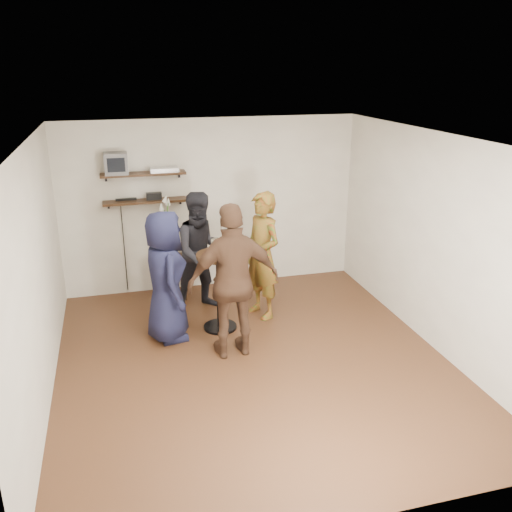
% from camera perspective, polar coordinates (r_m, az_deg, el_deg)
% --- Properties ---
extents(room, '(4.58, 5.08, 2.68)m').
position_cam_1_polar(room, '(5.98, -0.27, -0.28)').
color(room, '#3F2514').
rests_on(room, ground).
extents(shelf_upper, '(1.20, 0.25, 0.04)m').
position_cam_1_polar(shelf_upper, '(7.96, -11.78, 8.47)').
color(shelf_upper, black).
rests_on(shelf_upper, room).
extents(shelf_lower, '(1.20, 0.25, 0.04)m').
position_cam_1_polar(shelf_lower, '(8.05, -11.59, 5.67)').
color(shelf_lower, black).
rests_on(shelf_lower, room).
extents(crt_monitor, '(0.32, 0.30, 0.30)m').
position_cam_1_polar(crt_monitor, '(7.92, -14.54, 9.43)').
color(crt_monitor, '#59595B').
rests_on(crt_monitor, shelf_upper).
extents(dvd_deck, '(0.40, 0.24, 0.06)m').
position_cam_1_polar(dvd_deck, '(7.98, -9.65, 8.96)').
color(dvd_deck, silver).
rests_on(dvd_deck, shelf_upper).
extents(radio, '(0.22, 0.10, 0.10)m').
position_cam_1_polar(radio, '(8.04, -10.69, 6.21)').
color(radio, black).
rests_on(radio, shelf_lower).
extents(power_strip, '(0.30, 0.05, 0.03)m').
position_cam_1_polar(power_strip, '(8.08, -13.52, 5.82)').
color(power_strip, black).
rests_on(power_strip, shelf_lower).
extents(side_table, '(0.58, 0.58, 0.61)m').
position_cam_1_polar(side_table, '(8.15, -9.14, -0.91)').
color(side_table, black).
rests_on(side_table, room).
extents(vase_lilies, '(0.19, 0.20, 0.98)m').
position_cam_1_polar(vase_lilies, '(8.02, -9.31, 1.84)').
color(vase_lilies, white).
rests_on(vase_lilies, side_table).
extents(drinks_table, '(0.57, 0.57, 1.05)m').
position_cam_1_polar(drinks_table, '(7.03, -3.90, -2.66)').
color(drinks_table, black).
rests_on(drinks_table, room).
extents(wine_glass_fl, '(0.07, 0.07, 0.21)m').
position_cam_1_polar(wine_glass_fl, '(6.82, -4.47, 1.24)').
color(wine_glass_fl, silver).
rests_on(wine_glass_fl, drinks_table).
extents(wine_glass_fr, '(0.07, 0.07, 0.20)m').
position_cam_1_polar(wine_glass_fr, '(6.83, -3.39, 1.20)').
color(wine_glass_fr, silver).
rests_on(wine_glass_fr, drinks_table).
extents(wine_glass_bl, '(0.07, 0.07, 0.20)m').
position_cam_1_polar(wine_glass_bl, '(6.91, -4.24, 1.41)').
color(wine_glass_bl, silver).
rests_on(wine_glass_bl, drinks_table).
extents(wine_glass_br, '(0.07, 0.07, 0.20)m').
position_cam_1_polar(wine_glass_br, '(6.88, -3.77, 1.33)').
color(wine_glass_br, silver).
rests_on(wine_glass_br, drinks_table).
extents(person_plaid, '(0.62, 0.75, 1.76)m').
position_cam_1_polar(person_plaid, '(7.33, 0.66, 0.03)').
color(person_plaid, '#9D2711').
rests_on(person_plaid, room).
extents(person_dark, '(0.91, 0.76, 1.70)m').
position_cam_1_polar(person_dark, '(7.59, -5.68, 0.43)').
color(person_dark, black).
rests_on(person_dark, room).
extents(person_navy, '(0.63, 0.88, 1.68)m').
position_cam_1_polar(person_navy, '(6.80, -9.51, -2.18)').
color(person_navy, black).
rests_on(person_navy, room).
extents(person_brown, '(1.12, 0.52, 1.87)m').
position_cam_1_polar(person_brown, '(6.31, -2.35, -2.72)').
color(person_brown, '#462D1E').
rests_on(person_brown, room).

